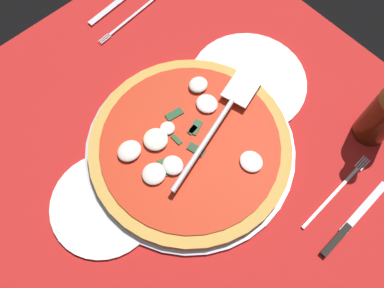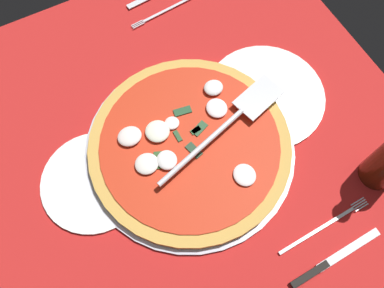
{
  "view_description": "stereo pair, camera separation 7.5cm",
  "coord_description": "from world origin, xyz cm",
  "px_view_note": "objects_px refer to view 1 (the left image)",
  "views": [
    {
      "loc": [
        19.66,
        23.9,
        71.4
      ],
      "look_at": [
        -0.49,
        1.82,
        2.1
      ],
      "focal_mm": 36.36,
      "sensor_mm": 36.0,
      "label": 1
    },
    {
      "loc": [
        13.5,
        28.24,
        71.4
      ],
      "look_at": [
        -0.49,
        1.82,
        2.1
      ],
      "focal_mm": 36.36,
      "sensor_mm": 36.0,
      "label": 2
    }
  ],
  "objects_px": {
    "dinner_plate_right": "(105,204)",
    "pizza": "(191,144)",
    "place_setting_near": "(129,7)",
    "place_setting_far": "(342,209)",
    "dinner_plate_left": "(248,81)",
    "pizza_server": "(222,117)"
  },
  "relations": [
    {
      "from": "dinner_plate_right",
      "to": "pizza",
      "type": "height_order",
      "value": "pizza"
    },
    {
      "from": "place_setting_near",
      "to": "place_setting_far",
      "type": "distance_m",
      "value": 0.65
    },
    {
      "from": "pizza",
      "to": "place_setting_near",
      "type": "height_order",
      "value": "pizza"
    },
    {
      "from": "dinner_plate_left",
      "to": "place_setting_far",
      "type": "relative_size",
      "value": 1.2
    },
    {
      "from": "dinner_plate_left",
      "to": "dinner_plate_right",
      "type": "relative_size",
      "value": 1.23
    },
    {
      "from": "dinner_plate_right",
      "to": "pizza_server",
      "type": "relative_size",
      "value": 0.65
    },
    {
      "from": "dinner_plate_right",
      "to": "pizza_server",
      "type": "distance_m",
      "value": 0.28
    },
    {
      "from": "dinner_plate_right",
      "to": "place_setting_near",
      "type": "height_order",
      "value": "place_setting_near"
    },
    {
      "from": "place_setting_near",
      "to": "dinner_plate_right",
      "type": "bearing_deg",
      "value": 40.68
    },
    {
      "from": "pizza",
      "to": "pizza_server",
      "type": "bearing_deg",
      "value": 175.21
    },
    {
      "from": "pizza_server",
      "to": "place_setting_near",
      "type": "relative_size",
      "value": 1.43
    },
    {
      "from": "dinner_plate_right",
      "to": "pizza",
      "type": "bearing_deg",
      "value": 173.46
    },
    {
      "from": "pizza",
      "to": "dinner_plate_left",
      "type": "bearing_deg",
      "value": -170.95
    },
    {
      "from": "dinner_plate_right",
      "to": "place_setting_far",
      "type": "distance_m",
      "value": 0.44
    },
    {
      "from": "dinner_plate_left",
      "to": "pizza",
      "type": "relative_size",
      "value": 0.63
    },
    {
      "from": "dinner_plate_left",
      "to": "pizza",
      "type": "xyz_separation_m",
      "value": [
        0.19,
        0.03,
        0.02
      ]
    },
    {
      "from": "pizza",
      "to": "place_setting_far",
      "type": "relative_size",
      "value": 1.91
    },
    {
      "from": "dinner_plate_left",
      "to": "place_setting_near",
      "type": "xyz_separation_m",
      "value": [
        0.06,
        -0.33,
        -0.0
      ]
    },
    {
      "from": "pizza_server",
      "to": "place_setting_far",
      "type": "xyz_separation_m",
      "value": [
        -0.05,
        0.28,
        -0.04
      ]
    },
    {
      "from": "pizza",
      "to": "place_setting_far",
      "type": "xyz_separation_m",
      "value": [
        -0.12,
        0.28,
        -0.02
      ]
    },
    {
      "from": "dinner_plate_right",
      "to": "place_setting_far",
      "type": "xyz_separation_m",
      "value": [
        -0.32,
        0.3,
        -0.0
      ]
    },
    {
      "from": "pizza_server",
      "to": "place_setting_near",
      "type": "height_order",
      "value": "pizza_server"
    }
  ]
}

